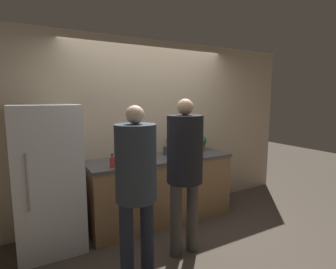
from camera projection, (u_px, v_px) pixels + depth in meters
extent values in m
plane|color=#4C4238|center=(174.00, 230.00, 3.51)|extent=(14.00, 14.00, 0.00)
cube|color=#C6B293|center=(150.00, 129.00, 3.95)|extent=(5.20, 0.06, 2.60)
cube|color=#9E754C|center=(160.00, 190.00, 3.78)|extent=(2.04, 0.68, 0.90)
cube|color=#4C4C51|center=(160.00, 158.00, 3.72)|extent=(2.07, 0.71, 0.03)
cube|color=white|center=(48.00, 178.00, 3.01)|extent=(0.71, 0.67, 1.69)
cylinder|color=#99999E|center=(27.00, 183.00, 2.59)|extent=(0.02, 0.02, 0.59)
cylinder|color=#232838|center=(127.00, 243.00, 2.46)|extent=(0.13, 0.13, 0.81)
cylinder|color=#232838|center=(147.00, 237.00, 2.56)|extent=(0.13, 0.13, 0.81)
cylinder|color=#333D47|center=(136.00, 163.00, 2.40)|extent=(0.38, 0.38, 0.71)
sphere|color=beige|center=(135.00, 115.00, 2.34)|extent=(0.17, 0.17, 0.17)
cylinder|color=#4C4742|center=(176.00, 220.00, 2.90)|extent=(0.13, 0.13, 0.84)
cylinder|color=#4C4742|center=(192.00, 215.00, 3.01)|extent=(0.13, 0.13, 0.84)
cylinder|color=black|center=(185.00, 149.00, 2.85)|extent=(0.40, 0.40, 0.74)
sphere|color=#DBAD89|center=(185.00, 107.00, 2.78)|extent=(0.18, 0.18, 0.18)
cylinder|color=#4C3323|center=(178.00, 149.00, 4.06)|extent=(0.31, 0.31, 0.10)
ellipsoid|color=yellow|center=(181.00, 144.00, 4.07)|extent=(0.15, 0.12, 0.04)
cylinder|color=#3D424C|center=(167.00, 150.00, 3.86)|extent=(0.12, 0.12, 0.12)
cylinder|color=#99754C|center=(166.00, 145.00, 3.84)|extent=(0.01, 0.04, 0.18)
cylinder|color=#99754C|center=(168.00, 145.00, 3.86)|extent=(0.03, 0.04, 0.18)
cylinder|color=#99754C|center=(167.00, 145.00, 3.84)|extent=(0.04, 0.01, 0.18)
cylinder|color=#236033|center=(199.00, 147.00, 4.02)|extent=(0.07, 0.07, 0.17)
cylinder|color=#236033|center=(199.00, 139.00, 4.01)|extent=(0.03, 0.03, 0.05)
cylinder|color=black|center=(199.00, 137.00, 4.00)|extent=(0.04, 0.04, 0.02)
cylinder|color=red|center=(112.00, 162.00, 3.17)|extent=(0.06, 0.06, 0.11)
cylinder|color=red|center=(112.00, 156.00, 3.16)|extent=(0.03, 0.03, 0.04)
cylinder|color=black|center=(112.00, 154.00, 3.15)|extent=(0.03, 0.03, 0.01)
cylinder|color=#335184|center=(197.00, 153.00, 3.72)|extent=(0.07, 0.07, 0.10)
cylinder|color=#9E6042|center=(201.00, 148.00, 4.17)|extent=(0.13, 0.13, 0.09)
sphere|color=#2D6B33|center=(201.00, 140.00, 4.15)|extent=(0.17, 0.17, 0.17)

